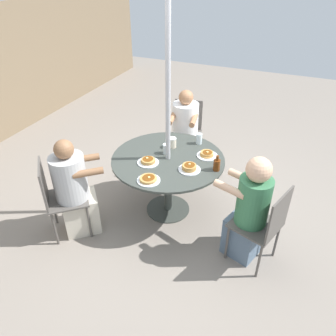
{
  "coord_description": "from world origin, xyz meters",
  "views": [
    {
      "loc": [
        -2.77,
        -1.18,
        2.57
      ],
      "look_at": [
        0.0,
        0.0,
        0.59
      ],
      "focal_mm": 35.0,
      "sensor_mm": 36.0,
      "label": 1
    }
  ],
  "objects_px": {
    "pancake_plate_d": "(189,168)",
    "drinking_glass_b": "(166,149)",
    "patio_chair_south": "(187,128)",
    "patio_chair_east": "(264,223)",
    "syrup_bottle": "(217,165)",
    "coffee_cup": "(173,143)",
    "diner_south": "(185,134)",
    "pancake_plate_c": "(148,179)",
    "patio_table": "(168,167)",
    "patio_chair_north": "(58,195)",
    "pancake_plate_a": "(148,161)",
    "diner_north": "(75,192)",
    "pancake_plate_b": "(207,154)",
    "diner_east": "(249,212)",
    "drinking_glass_a": "(199,139)"
  },
  "relations": [
    {
      "from": "pancake_plate_d",
      "to": "drinking_glass_b",
      "type": "relative_size",
      "value": 2.03
    },
    {
      "from": "patio_chair_south",
      "to": "patio_chair_east",
      "type": "bearing_deg",
      "value": 120.56
    },
    {
      "from": "syrup_bottle",
      "to": "coffee_cup",
      "type": "xyz_separation_m",
      "value": [
        0.26,
        0.59,
        -0.01
      ]
    },
    {
      "from": "diner_south",
      "to": "pancake_plate_c",
      "type": "xyz_separation_m",
      "value": [
        -1.46,
        -0.17,
        0.23
      ]
    },
    {
      "from": "pancake_plate_d",
      "to": "drinking_glass_b",
      "type": "height_order",
      "value": "drinking_glass_b"
    },
    {
      "from": "patio_table",
      "to": "patio_chair_north",
      "type": "xyz_separation_m",
      "value": [
        -0.78,
        0.89,
        -0.1
      ]
    },
    {
      "from": "coffee_cup",
      "to": "pancake_plate_a",
      "type": "bearing_deg",
      "value": 165.31
    },
    {
      "from": "patio_chair_east",
      "to": "pancake_plate_a",
      "type": "xyz_separation_m",
      "value": [
        0.21,
        1.28,
        0.24
      ]
    },
    {
      "from": "diner_north",
      "to": "diner_south",
      "type": "bearing_deg",
      "value": 119.44
    },
    {
      "from": "patio_chair_east",
      "to": "drinking_glass_b",
      "type": "distance_m",
      "value": 1.3
    },
    {
      "from": "patio_table",
      "to": "diner_north",
      "type": "relative_size",
      "value": 1.1
    },
    {
      "from": "diner_north",
      "to": "pancake_plate_b",
      "type": "distance_m",
      "value": 1.45
    },
    {
      "from": "diner_south",
      "to": "pancake_plate_d",
      "type": "xyz_separation_m",
      "value": [
        -1.13,
        -0.47,
        0.24
      ]
    },
    {
      "from": "diner_east",
      "to": "pancake_plate_d",
      "type": "distance_m",
      "value": 0.73
    },
    {
      "from": "diner_east",
      "to": "drinking_glass_b",
      "type": "distance_m",
      "value": 1.12
    },
    {
      "from": "patio_table",
      "to": "drinking_glass_b",
      "type": "xyz_separation_m",
      "value": [
        0.08,
        0.06,
        0.17
      ]
    },
    {
      "from": "pancake_plate_a",
      "to": "drinking_glass_a",
      "type": "relative_size",
      "value": 1.83
    },
    {
      "from": "patio_table",
      "to": "pancake_plate_d",
      "type": "bearing_deg",
      "value": -113.82
    },
    {
      "from": "drinking_glass_b",
      "to": "pancake_plate_a",
      "type": "bearing_deg",
      "value": 159.21
    },
    {
      "from": "pancake_plate_a",
      "to": "coffee_cup",
      "type": "height_order",
      "value": "coffee_cup"
    },
    {
      "from": "patio_chair_north",
      "to": "patio_chair_south",
      "type": "distance_m",
      "value": 2.06
    },
    {
      "from": "patio_chair_east",
      "to": "drinking_glass_a",
      "type": "relative_size",
      "value": 7.07
    },
    {
      "from": "diner_south",
      "to": "pancake_plate_b",
      "type": "xyz_separation_m",
      "value": [
        -0.79,
        -0.55,
        0.23
      ]
    },
    {
      "from": "patio_chair_east",
      "to": "diner_south",
      "type": "height_order",
      "value": "diner_south"
    },
    {
      "from": "diner_south",
      "to": "pancake_plate_c",
      "type": "bearing_deg",
      "value": 86.47
    },
    {
      "from": "patio_table",
      "to": "coffee_cup",
      "type": "relative_size",
      "value": 10.52
    },
    {
      "from": "patio_chair_north",
      "to": "diner_east",
      "type": "xyz_separation_m",
      "value": [
        0.45,
        -1.85,
        0.04
      ]
    },
    {
      "from": "diner_south",
      "to": "patio_chair_east",
      "type": "bearing_deg",
      "value": 123.2
    },
    {
      "from": "pancake_plate_c",
      "to": "patio_chair_north",
      "type": "bearing_deg",
      "value": 109.68
    },
    {
      "from": "patio_table",
      "to": "pancake_plate_d",
      "type": "distance_m",
      "value": 0.35
    },
    {
      "from": "patio_chair_south",
      "to": "pancake_plate_b",
      "type": "bearing_deg",
      "value": 111.08
    },
    {
      "from": "pancake_plate_a",
      "to": "drinking_glass_b",
      "type": "xyz_separation_m",
      "value": [
        0.26,
        -0.1,
        0.04
      ]
    },
    {
      "from": "pancake_plate_b",
      "to": "pancake_plate_c",
      "type": "bearing_deg",
      "value": 150.29
    },
    {
      "from": "patio_chair_south",
      "to": "pancake_plate_c",
      "type": "height_order",
      "value": "patio_chair_south"
    },
    {
      "from": "diner_north",
      "to": "pancake_plate_c",
      "type": "xyz_separation_m",
      "value": [
        0.2,
        -0.75,
        0.23
      ]
    },
    {
      "from": "diner_east",
      "to": "patio_chair_south",
      "type": "distance_m",
      "value": 1.9
    },
    {
      "from": "patio_chair_east",
      "to": "coffee_cup",
      "type": "relative_size",
      "value": 7.57
    },
    {
      "from": "diner_north",
      "to": "drinking_glass_b",
      "type": "relative_size",
      "value": 9.88
    },
    {
      "from": "diner_east",
      "to": "patio_table",
      "type": "bearing_deg",
      "value": 90.0
    },
    {
      "from": "patio_chair_south",
      "to": "pancake_plate_a",
      "type": "height_order",
      "value": "patio_chair_south"
    },
    {
      "from": "patio_chair_north",
      "to": "drinking_glass_b",
      "type": "distance_m",
      "value": 1.23
    },
    {
      "from": "patio_table",
      "to": "diner_south",
      "type": "bearing_deg",
      "value": 10.15
    },
    {
      "from": "pancake_plate_b",
      "to": "pancake_plate_c",
      "type": "height_order",
      "value": "pancake_plate_b"
    },
    {
      "from": "patio_chair_east",
      "to": "coffee_cup",
      "type": "distance_m",
      "value": 1.35
    },
    {
      "from": "patio_chair_north",
      "to": "diner_north",
      "type": "xyz_separation_m",
      "value": [
        0.11,
        -0.13,
        0.0
      ]
    },
    {
      "from": "drinking_glass_b",
      "to": "diner_south",
      "type": "bearing_deg",
      "value": 7.65
    },
    {
      "from": "diner_south",
      "to": "coffee_cup",
      "type": "distance_m",
      "value": 0.82
    },
    {
      "from": "diner_north",
      "to": "drinking_glass_a",
      "type": "bearing_deg",
      "value": 97.63
    },
    {
      "from": "syrup_bottle",
      "to": "coffee_cup",
      "type": "relative_size",
      "value": 1.44
    },
    {
      "from": "coffee_cup",
      "to": "drinking_glass_b",
      "type": "xyz_separation_m",
      "value": [
        -0.15,
        0.01,
        -0.0
      ]
    }
  ]
}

